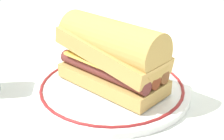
{
  "coord_description": "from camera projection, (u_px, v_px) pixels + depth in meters",
  "views": [
    {
      "loc": [
        0.28,
        -0.45,
        0.31
      ],
      "look_at": [
        -0.02,
        -0.01,
        0.04
      ],
      "focal_mm": 52.6,
      "sensor_mm": 36.0,
      "label": 1
    }
  ],
  "objects": [
    {
      "name": "plate",
      "position": [
        112.0,
        88.0,
        0.61
      ],
      "size": [
        0.29,
        0.29,
        0.01
      ],
      "color": "white",
      "rests_on": "ground_plane"
    },
    {
      "name": "ground_plane",
      "position": [
        123.0,
        93.0,
        0.61
      ],
      "size": [
        1.5,
        1.5,
        0.0
      ],
      "primitive_type": "plane",
      "color": "silver"
    },
    {
      "name": "sausage_sandwich",
      "position": [
        112.0,
        54.0,
        0.58
      ],
      "size": [
        0.22,
        0.12,
        0.12
      ],
      "rotation": [
        0.0,
        0.0,
        -0.15
      ],
      "color": "tan",
      "rests_on": "plate"
    }
  ]
}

